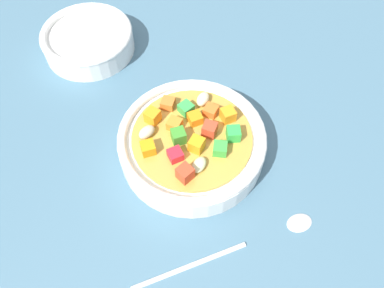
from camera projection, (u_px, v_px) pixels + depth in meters
ground_plane at (192, 156)px, 54.06cm from camera, size 140.00×140.00×2.00cm
soup_bowl_main at (192, 142)px, 51.14cm from camera, size 19.73×19.73×5.92cm
spoon at (252, 241)px, 45.97cm from camera, size 20.07×14.84×0.83cm
side_bowl_small at (88, 40)px, 62.41cm from camera, size 14.86×14.86×4.10cm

